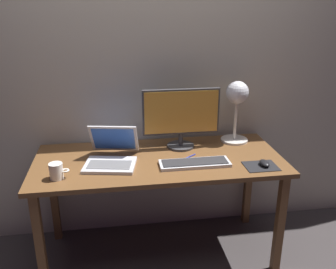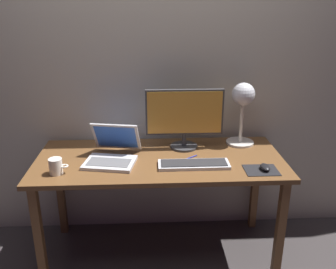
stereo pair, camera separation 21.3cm
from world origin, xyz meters
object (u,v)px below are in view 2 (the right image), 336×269
at_px(keyboard_main, 194,164).
at_px(desk_lamp, 243,101).
at_px(mouse, 265,167).
at_px(coffee_mug, 56,166).
at_px(monitor, 184,116).
at_px(laptop, 113,150).
at_px(pen, 189,158).

bearing_deg(keyboard_main, desk_lamp, 44.07).
bearing_deg(mouse, keyboard_main, 169.21).
bearing_deg(keyboard_main, coffee_mug, -175.62).
bearing_deg(monitor, laptop, -160.16).
bearing_deg(pen, monitor, 94.22).
relative_size(monitor, coffee_mug, 4.61).
xyz_separation_m(desk_lamp, pen, (-0.39, -0.25, -0.31)).
bearing_deg(pen, desk_lamp, 32.45).
xyz_separation_m(monitor, desk_lamp, (0.41, 0.06, 0.08)).
bearing_deg(pen, laptop, 177.54).
bearing_deg(coffee_mug, keyboard_main, 4.38).
xyz_separation_m(laptop, pen, (0.49, -0.02, -0.06)).
xyz_separation_m(mouse, coffee_mug, (-1.25, 0.02, 0.03)).
bearing_deg(coffee_mug, laptop, 31.67).
relative_size(keyboard_main, laptop, 1.11).
bearing_deg(keyboard_main, monitor, 96.37).
xyz_separation_m(coffee_mug, pen, (0.80, 0.17, -0.04)).
bearing_deg(pen, keyboard_main, -79.96).
height_order(laptop, desk_lamp, desk_lamp).
relative_size(laptop, coffee_mug, 3.49).
relative_size(desk_lamp, coffee_mug, 3.87).
height_order(monitor, coffee_mug, monitor).
height_order(keyboard_main, coffee_mug, coffee_mug).
relative_size(mouse, coffee_mug, 0.85).
bearing_deg(monitor, coffee_mug, -155.14).
height_order(coffee_mug, pen, coffee_mug).
relative_size(monitor, keyboard_main, 1.19).
distance_m(monitor, coffee_mug, 0.89).
bearing_deg(mouse, monitor, 139.95).
height_order(monitor, mouse, monitor).
bearing_deg(mouse, desk_lamp, 96.47).
relative_size(desk_lamp, pen, 3.14).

